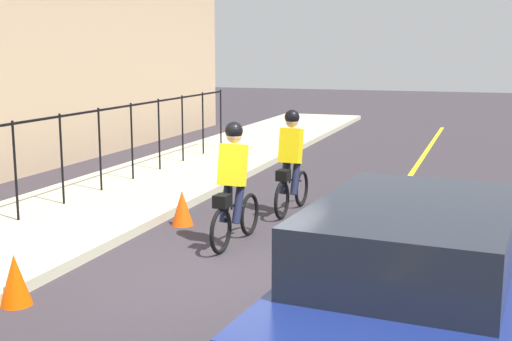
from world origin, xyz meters
TOP-DOWN VIEW (x-y plane):
  - ground_plane at (0.00, 0.00)m, footprint 80.00×80.00m
  - lane_line_centre at (0.00, -1.60)m, footprint 36.00×0.12m
  - iron_fence at (1.00, 3.80)m, footprint 17.31×0.04m
  - cyclist_lead at (3.46, -0.03)m, footprint 1.71×0.38m
  - cyclist_follow at (1.29, 0.21)m, footprint 1.71×0.38m
  - patrol_sedan at (-1.90, -2.72)m, footprint 4.53×2.20m
  - traffic_cone_near at (-1.73, 1.68)m, footprint 0.36×0.36m
  - traffic_cone_far at (2.09, 1.43)m, footprint 0.36×0.36m

SIDE VIEW (x-z plane):
  - ground_plane at x=0.00m, z-range 0.00..0.00m
  - lane_line_centre at x=0.00m, z-range 0.00..0.01m
  - traffic_cone_far at x=2.09m, z-range 0.00..0.58m
  - traffic_cone_near at x=-1.73m, z-range 0.00..0.59m
  - patrol_sedan at x=-1.90m, z-range 0.03..1.61m
  - cyclist_lead at x=3.46m, z-range 0.00..1.82m
  - cyclist_follow at x=1.29m, z-range 0.00..1.82m
  - iron_fence at x=1.00m, z-range 0.46..2.06m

